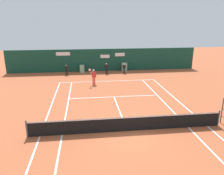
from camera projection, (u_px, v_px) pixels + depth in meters
name	position (u px, v px, depth m)	size (l,w,h in m)	color
ground_plane	(126.00, 127.00, 14.34)	(80.00, 80.00, 0.01)	#B25633
tennis_net	(128.00, 124.00, 13.65)	(12.10, 0.10, 1.07)	#4C4C51
sponsor_back_wall	(104.00, 60.00, 29.47)	(25.00, 1.02, 2.94)	#144233
player_on_baseline	(94.00, 75.00, 23.47)	(0.80, 0.64, 1.81)	red
ball_kid_centre_post	(107.00, 67.00, 28.09)	(0.46, 0.22, 1.39)	black
ball_kid_right_post	(66.00, 69.00, 27.52)	(0.42, 0.21, 1.27)	black
ball_kid_left_post	(124.00, 68.00, 28.38)	(0.42, 0.18, 1.26)	black
tennis_ball_by_sideline	(92.00, 100.00, 18.90)	(0.07, 0.07, 0.07)	#CCE033
tennis_ball_near_service_line	(59.00, 110.00, 16.93)	(0.07, 0.07, 0.07)	#CCE033
tennis_ball_mid_court	(90.00, 107.00, 17.48)	(0.07, 0.07, 0.07)	#CCE033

